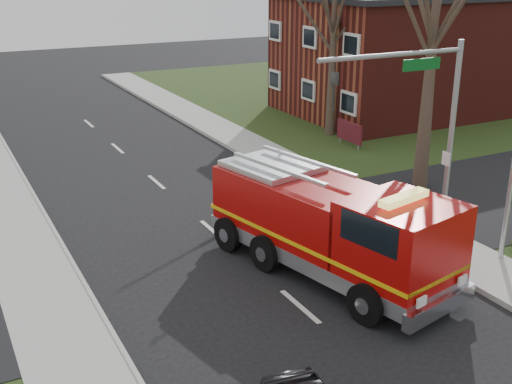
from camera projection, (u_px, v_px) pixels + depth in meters
name	position (u px, v px, depth m)	size (l,w,h in m)	color
ground	(300.00, 307.00, 17.84)	(120.00, 120.00, 0.00)	black
sidewalk_right	(466.00, 259.00, 20.52)	(2.40, 80.00, 0.15)	#9B9B95
sidewalk_left	(75.00, 366.00, 15.12)	(2.40, 80.00, 0.15)	#9B9B95
brick_building	(412.00, 53.00, 39.88)	(15.40, 10.40, 7.25)	maroon
health_center_sign	(349.00, 132.00, 32.53)	(0.12, 2.00, 1.40)	#54131E
bare_tree_near	(436.00, 7.00, 24.46)	(6.00, 6.00, 12.00)	#342B1F
bare_tree_far	(334.00, 14.00, 32.93)	(5.25, 5.25, 10.50)	#342B1F
traffic_signal_mast	(423.00, 111.00, 19.76)	(5.29, 0.18, 6.80)	gray
fire_engine	(331.00, 228.00, 19.28)	(4.54, 8.56, 3.29)	#A40907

